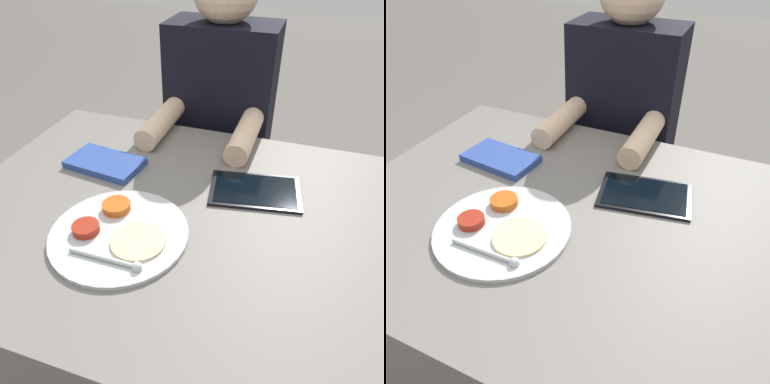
{
  "view_description": "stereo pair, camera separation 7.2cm",
  "coord_description": "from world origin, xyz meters",
  "views": [
    {
      "loc": [
        0.26,
        -0.65,
        1.27
      ],
      "look_at": [
        0.04,
        0.01,
        0.76
      ],
      "focal_mm": 35.0,
      "sensor_mm": 36.0,
      "label": 1
    },
    {
      "loc": [
        0.33,
        -0.62,
        1.27
      ],
      "look_at": [
        0.04,
        0.01,
        0.76
      ],
      "focal_mm": 35.0,
      "sensor_mm": 36.0,
      "label": 2
    }
  ],
  "objects": [
    {
      "name": "ground_plane",
      "position": [
        0.0,
        0.0,
        0.0
      ],
      "size": [
        12.0,
        12.0,
        0.0
      ],
      "primitive_type": "plane",
      "color": "#605B56"
    },
    {
      "name": "dining_table",
      "position": [
        0.0,
        0.0,
        0.35
      ],
      "size": [
        1.09,
        0.85,
        0.7
      ],
      "color": "slate",
      "rests_on": "ground_plane"
    },
    {
      "name": "thali_tray",
      "position": [
        -0.09,
        -0.12,
        0.71
      ],
      "size": [
        0.31,
        0.31,
        0.03
      ],
      "color": "#B7BABF",
      "rests_on": "dining_table"
    },
    {
      "name": "red_notebook",
      "position": [
        -0.25,
        0.12,
        0.71
      ],
      "size": [
        0.22,
        0.14,
        0.02
      ],
      "color": "silver",
      "rests_on": "dining_table"
    },
    {
      "name": "tablet_device",
      "position": [
        0.17,
        0.13,
        0.71
      ],
      "size": [
        0.25,
        0.19,
        0.01
      ],
      "color": "black",
      "rests_on": "dining_table"
    },
    {
      "name": "person_diner",
      "position": [
        -0.04,
        0.58,
        0.57
      ],
      "size": [
        0.37,
        0.47,
        1.2
      ],
      "color": "black",
      "rests_on": "ground_plane"
    }
  ]
}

